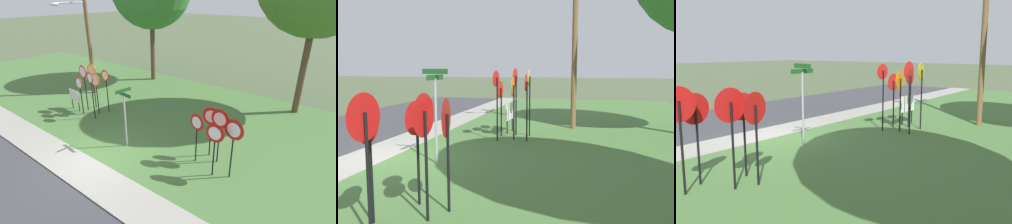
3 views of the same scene
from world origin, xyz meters
TOP-DOWN VIEW (x-y plane):
  - ground_plane at (0.00, 0.00)m, footprint 160.00×160.00m
  - sidewalk_strip at (0.00, -0.80)m, footprint 44.00×1.60m
  - grass_median at (0.00, 6.00)m, footprint 44.00×12.00m
  - stop_sign_near_left at (-3.45, 2.59)m, footprint 0.61×0.13m
  - stop_sign_near_right at (-3.83, 3.15)m, footprint 0.73×0.11m
  - stop_sign_far_left at (-4.72, 3.63)m, footprint 0.70×0.13m
  - stop_sign_far_center at (-3.60, 3.70)m, footprint 0.64×0.10m
  - stop_sign_far_right at (-4.76, 3.06)m, footprint 0.75×0.11m
  - stop_sign_center_tall at (-4.44, 2.51)m, footprint 0.69×0.12m
  - yield_sign_near_left at (3.53, 3.32)m, footprint 0.77×0.14m
  - yield_sign_near_right at (4.04, 3.09)m, footprint 0.81×0.11m
  - yield_sign_far_left at (3.30, 2.58)m, footprint 0.70×0.15m
  - yield_sign_far_right at (4.35, 2.16)m, footprint 0.75×0.10m
  - yield_sign_center at (4.92, 2.47)m, footprint 0.80×0.13m
  - street_name_post at (0.14, 1.66)m, footprint 0.96×0.81m
  - utility_pole at (-7.02, 5.15)m, footprint 2.10×2.46m
  - notice_board at (-5.39, 2.69)m, footprint 1.10×0.12m

SIDE VIEW (x-z plane):
  - ground_plane at x=0.00m, z-range 0.00..0.00m
  - grass_median at x=0.00m, z-range 0.00..0.04m
  - sidewalk_strip at x=0.00m, z-range 0.00..0.06m
  - notice_board at x=-5.39m, z-range 0.25..1.50m
  - yield_sign_far_left at x=3.30m, z-range 0.56..2.73m
  - stop_sign_center_tall at x=-4.44m, z-range 0.54..2.79m
  - yield_sign_far_right at x=4.35m, z-range 0.58..2.80m
  - street_name_post at x=0.14m, z-range 0.32..3.09m
  - yield_sign_near_left at x=3.53m, z-range 0.59..2.84m
  - stop_sign_near_right at x=-3.83m, z-range 0.59..3.02m
  - yield_sign_near_right at x=4.04m, z-range 0.63..3.01m
  - stop_sign_far_center at x=-3.60m, z-range 0.59..3.13m
  - yield_sign_center at x=4.92m, z-range 0.65..3.09m
  - stop_sign_near_left at x=-3.45m, z-range 0.60..3.28m
  - stop_sign_far_left at x=-4.72m, z-range 0.65..3.39m
  - stop_sign_far_right at x=-4.76m, z-range 0.68..3.44m
  - utility_pole at x=-7.02m, z-range 0.39..8.69m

